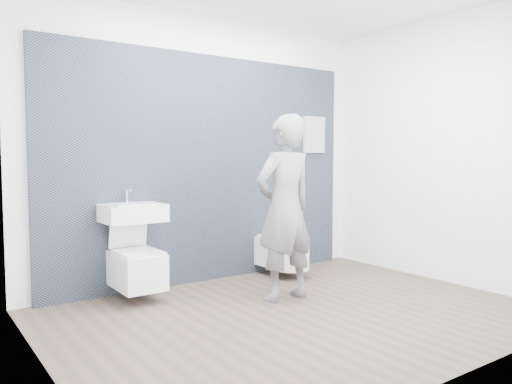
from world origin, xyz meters
TOP-DOWN VIEW (x-y plane):
  - ground at (0.00, 0.00)m, footprint 4.00×4.00m
  - room_shell at (0.00, 0.00)m, footprint 4.00×4.00m
  - tile_wall at (0.00, 1.47)m, footprint 3.60×0.06m
  - washbasin at (-0.95, 1.23)m, footprint 0.55×0.41m
  - toilet_square at (-0.95, 1.17)m, footprint 0.39×0.56m
  - toilet_rounded at (0.76, 1.11)m, footprint 0.38×0.65m
  - info_placard at (1.46, 1.43)m, footprint 0.33×0.03m
  - visitor at (0.18, 0.40)m, footprint 0.64×0.43m

SIDE VIEW (x-z plane):
  - ground at x=0.00m, z-range 0.00..0.00m
  - tile_wall at x=0.00m, z-range -1.20..1.20m
  - info_placard at x=1.46m, z-range -0.22..0.22m
  - toilet_rounded at x=0.76m, z-range 0.10..0.45m
  - toilet_square at x=-0.95m, z-range -0.07..0.68m
  - washbasin at x=-0.95m, z-range 0.61..1.02m
  - visitor at x=0.18m, z-range 0.00..1.71m
  - room_shell at x=0.00m, z-range -0.26..3.74m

